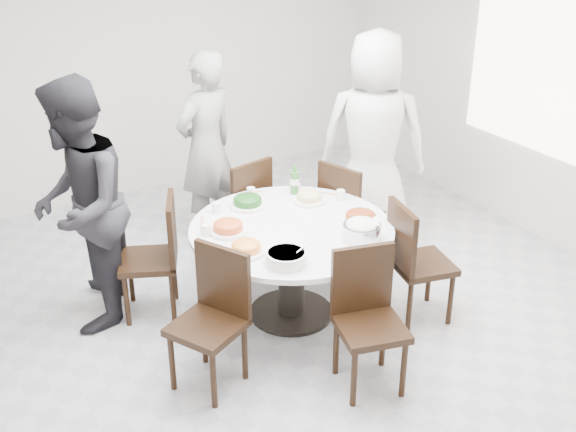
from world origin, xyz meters
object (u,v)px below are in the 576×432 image
dining_table (291,272)px  diner_middle (206,148)px  diner_right (373,139)px  soup_bowl (286,258)px  beverage_bottle (295,179)px  rice_bowl (362,232)px  chair_ne (352,212)px  chair_nw (148,258)px  diner_left (79,207)px  chair_sw (207,324)px  chair_s (371,325)px  chair_n (238,208)px  chair_se (422,262)px

dining_table → diner_middle: diner_middle is taller
dining_table → diner_right: diner_right is taller
dining_table → soup_bowl: bearing=-125.2°
diner_right → beverage_bottle: bearing=51.9°
soup_bowl → beverage_bottle: bearing=55.6°
diner_middle → rice_bowl: 1.95m
dining_table → chair_ne: 0.97m
soup_bowl → diner_right: bearing=36.2°
beverage_bottle → rice_bowl: bearing=-90.8°
diner_right → soup_bowl: bearing=74.7°
chair_nw → rice_bowl: chair_nw is taller
dining_table → rice_bowl: rice_bowl is taller
beverage_bottle → chair_nw: bearing=176.3°
diner_left → soup_bowl: bearing=65.9°
rice_bowl → dining_table: bearing=127.6°
chair_sw → diner_left: size_ratio=0.51×
chair_ne → chair_nw: 1.77m
chair_ne → diner_middle: bearing=19.5°
chair_s → diner_left: (-1.32, 1.73, 0.46)m
chair_nw → diner_middle: size_ratio=0.54×
dining_table → diner_right: bearing=29.6°
diner_middle → diner_left: 1.56m
diner_middle → beverage_bottle: bearing=88.0°
chair_n → diner_left: diner_left is taller
dining_table → beverage_bottle: 0.78m
diner_middle → beverage_bottle: size_ratio=7.17×
dining_table → diner_left: 1.62m
chair_sw → soup_bowl: (0.59, -0.00, 0.32)m
chair_se → beverage_bottle: size_ratio=3.91×
chair_se → diner_right: size_ratio=0.49×
chair_n → diner_middle: bearing=-96.6°
chair_n → soup_bowl: (-0.39, -1.44, 0.32)m
chair_sw → soup_bowl: 0.67m
chair_ne → chair_sw: size_ratio=1.00×
chair_s → diner_middle: (0.04, 2.49, 0.40)m
chair_nw → diner_right: bearing=118.9°
chair_n → beverage_bottle: 0.69m
chair_sw → chair_se: same height
dining_table → chair_nw: 1.08m
chair_sw → rice_bowl: size_ratio=3.52×
chair_ne → beverage_bottle: 0.67m
chair_nw → chair_sw: (0.00, -1.02, 0.00)m
chair_s → diner_left: bearing=142.6°
dining_table → chair_sw: chair_sw is taller
chair_s → diner_right: diner_right is taller
chair_s → diner_right: 2.20m
chair_ne → diner_right: 0.71m
chair_se → rice_bowl: bearing=91.3°
rice_bowl → diner_right: bearing=50.0°
diner_right → soup_bowl: diner_right is taller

